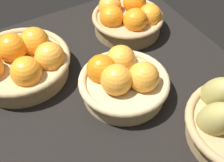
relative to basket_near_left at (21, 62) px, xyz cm
name	(u,v)px	position (x,y,z in cm)	size (l,w,h in cm)	color
market_tray	(115,107)	(19.84, 15.39, -5.87)	(84.00, 72.00, 3.00)	black
basket_near_left	(21,62)	(0.00, 0.00, 0.00)	(25.31, 25.31, 10.99)	tan
basket_far_left	(128,18)	(-3.03, 32.96, -0.18)	(20.68, 20.68, 9.88)	tan
basket_center	(123,80)	(17.71, 18.75, -0.19)	(21.57, 21.57, 10.65)	tan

